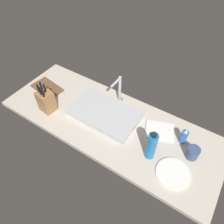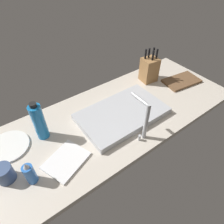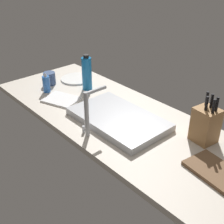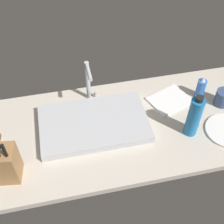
{
  "view_description": "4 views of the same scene",
  "coord_description": "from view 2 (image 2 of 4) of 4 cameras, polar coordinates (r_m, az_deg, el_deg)",
  "views": [
    {
      "loc": [
        61.37,
        -89.59,
        134.05
      ],
      "look_at": [
        -0.11,
        4.66,
        9.69
      ],
      "focal_mm": 33.96,
      "sensor_mm": 36.0,
      "label": 1
    },
    {
      "loc": [
        52.7,
        73.0,
        92.7
      ],
      "look_at": [
        1.74,
        3.69,
        11.83
      ],
      "focal_mm": 31.24,
      "sensor_mm": 36.0,
      "label": 2
    },
    {
      "loc": [
        -114.44,
        103.99,
        92.86
      ],
      "look_at": [
        -2.78,
        4.9,
        8.99
      ],
      "focal_mm": 47.94,
      "sensor_mm": 36.0,
      "label": 3
    },
    {
      "loc": [
        -18.81,
        -97.43,
        126.01
      ],
      "look_at": [
        3.06,
        3.4,
        12.3
      ],
      "focal_mm": 48.49,
      "sensor_mm": 36.0,
      "label": 4
    }
  ],
  "objects": [
    {
      "name": "dinner_plate",
      "position": [
        1.25,
        -28.04,
        -8.87
      ],
      "size": [
        22.79,
        22.79,
        1.2
      ],
      "primitive_type": "cylinder",
      "color": "white",
      "rests_on": "countertop_slab"
    },
    {
      "name": "coffee_mug",
      "position": [
        1.1,
        -28.95,
        -15.5
      ],
      "size": [
        8.57,
        8.57,
        9.07
      ],
      "primitive_type": "cylinder",
      "color": "#384C75",
      "rests_on": "countertop_slab"
    },
    {
      "name": "water_bottle",
      "position": [
        1.15,
        -20.57,
        -2.71
      ],
      "size": [
        6.82,
        6.82,
        25.17
      ],
      "color": "#1970B7",
      "rests_on": "countertop_slab"
    },
    {
      "name": "sink_basin",
      "position": [
        1.26,
        3.0,
        -0.49
      ],
      "size": [
        55.85,
        33.99,
        4.09
      ],
      "primitive_type": "cube",
      "color": "#B7BABF",
      "rests_on": "countertop_slab"
    },
    {
      "name": "knife_block",
      "position": [
        1.58,
        10.84,
        12.16
      ],
      "size": [
        12.9,
        12.21,
        25.99
      ],
      "rotation": [
        0.0,
        0.0,
        -0.13
      ],
      "color": "#9E7042",
      "rests_on": "countertop_slab"
    },
    {
      "name": "soap_bottle",
      "position": [
        1.02,
        -22.92,
        -16.26
      ],
      "size": [
        5.01,
        5.01,
        14.24
      ],
      "color": "blue",
      "rests_on": "countertop_slab"
    },
    {
      "name": "countertop_slab",
      "position": [
        1.28,
        -0.35,
        -2.06
      ],
      "size": [
        179.24,
        67.53,
        3.5
      ],
      "primitive_type": "cube",
      "color": "beige",
      "rests_on": "ground"
    },
    {
      "name": "cutting_board",
      "position": [
        1.67,
        19.68,
        8.56
      ],
      "size": [
        30.53,
        20.67,
        1.8
      ],
      "primitive_type": "cube",
      "rotation": [
        0.0,
        0.0,
        -0.14
      ],
      "color": "brown",
      "rests_on": "countertop_slab"
    },
    {
      "name": "faucet",
      "position": [
        1.07,
        9.44,
        -1.62
      ],
      "size": [
        5.5,
        14.06,
        25.42
      ],
      "color": "#B7BABF",
      "rests_on": "countertop_slab"
    },
    {
      "name": "dish_towel",
      "position": [
        1.08,
        -13.27,
        -13.66
      ],
      "size": [
        26.2,
        23.49,
        1.2
      ],
      "primitive_type": "cube",
      "rotation": [
        0.0,
        0.0,
        0.36
      ],
      "color": "white",
      "rests_on": "countertop_slab"
    }
  ]
}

